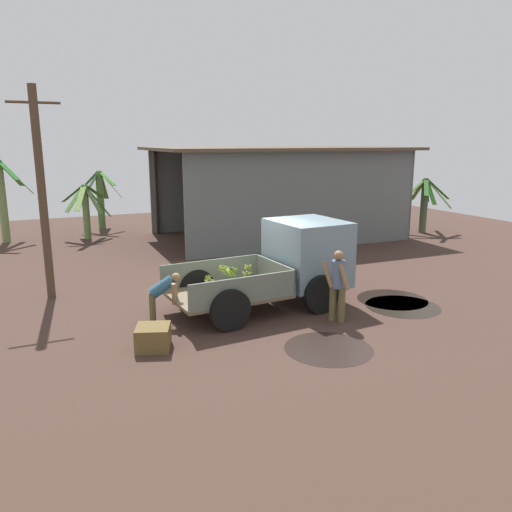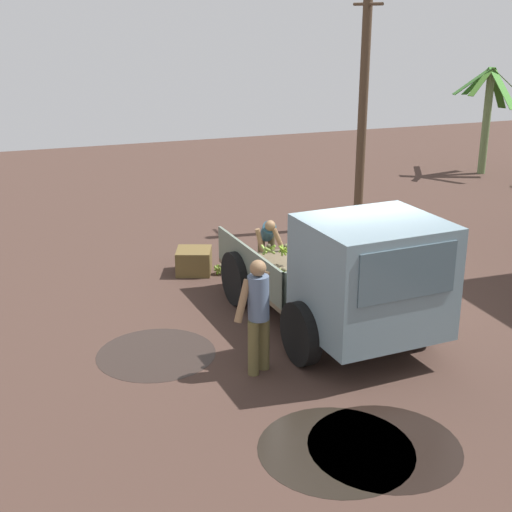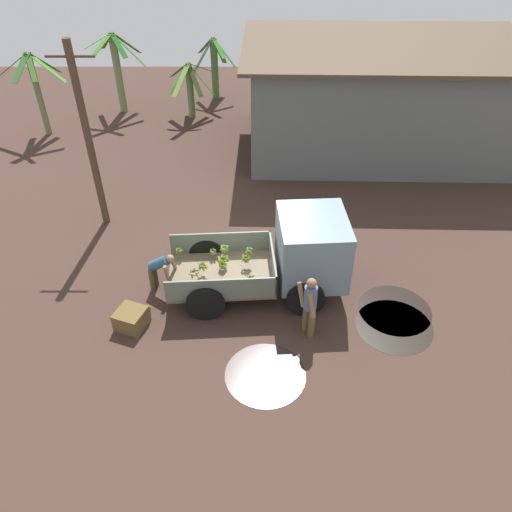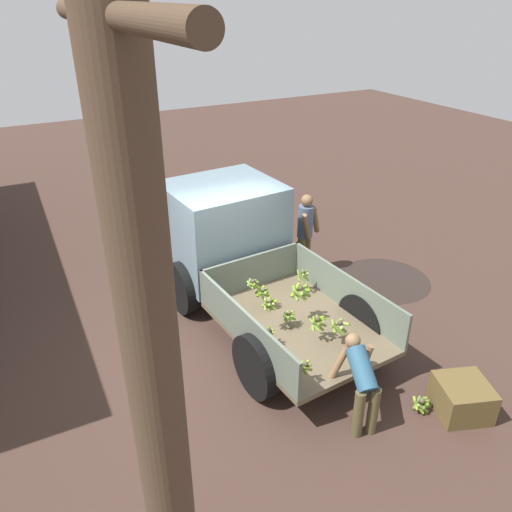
# 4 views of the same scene
# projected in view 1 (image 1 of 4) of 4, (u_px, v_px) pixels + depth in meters

# --- Properties ---
(ground) EXTENTS (36.00, 36.00, 0.00)m
(ground) POSITION_uv_depth(u_px,v_px,m) (252.00, 302.00, 13.25)
(ground) COLOR #422E26
(mud_patch_0) EXTENTS (1.83, 1.83, 0.01)m
(mud_patch_0) POSITION_uv_depth(u_px,v_px,m) (328.00, 348.00, 10.24)
(mud_patch_0) COLOR #2C221D
(mud_patch_0) RESTS_ON ground
(mud_patch_1) EXTENTS (1.90, 1.90, 0.01)m
(mud_patch_1) POSITION_uv_depth(u_px,v_px,m) (403.00, 306.00, 12.85)
(mud_patch_1) COLOR black
(mud_patch_1) RESTS_ON ground
(mud_patch_2) EXTENTS (1.87, 1.87, 0.01)m
(mud_patch_2) POSITION_uv_depth(u_px,v_px,m) (392.00, 299.00, 13.42)
(mud_patch_2) COLOR black
(mud_patch_2) RESTS_ON ground
(cargo_truck) EXTENTS (4.67, 2.47, 2.15)m
(cargo_truck) POSITION_uv_depth(u_px,v_px,m) (295.00, 260.00, 12.94)
(cargo_truck) COLOR brown
(cargo_truck) RESTS_ON ground
(warehouse_shed) EXTENTS (10.92, 7.01, 3.91)m
(warehouse_shed) POSITION_uv_depth(u_px,v_px,m) (288.00, 173.00, 21.95)
(warehouse_shed) COLOR slate
(warehouse_shed) RESTS_ON ground
(utility_pole) EXTENTS (1.28, 0.21, 5.56)m
(utility_pole) POSITION_uv_depth(u_px,v_px,m) (42.00, 193.00, 12.96)
(utility_pole) COLOR #4B3828
(utility_pole) RESTS_ON ground
(banana_palm_1) EXTENTS (2.05, 2.14, 2.80)m
(banana_palm_1) POSITION_uv_depth(u_px,v_px,m) (101.00, 199.00, 23.84)
(banana_palm_1) COLOR #4F733C
(banana_palm_1) RESTS_ON ground
(banana_palm_2) EXTENTS (2.00, 2.68, 2.36)m
(banana_palm_2) POSITION_uv_depth(u_px,v_px,m) (86.00, 209.00, 21.48)
(banana_palm_2) COLOR #658A4C
(banana_palm_2) RESTS_ON ground
(banana_palm_3) EXTENTS (2.65, 2.17, 2.53)m
(banana_palm_3) POSITION_uv_depth(u_px,v_px,m) (424.00, 203.00, 22.95)
(banana_palm_3) COLOR #4C5B3C
(banana_palm_3) RESTS_ON ground
(banana_palm_4) EXTENTS (2.48, 2.34, 3.43)m
(banana_palm_4) POSITION_uv_depth(u_px,v_px,m) (2.00, 199.00, 20.65)
(banana_palm_4) COLOR #72884F
(banana_palm_4) RESTS_ON ground
(person_foreground_visitor) EXTENTS (0.55, 0.69, 1.71)m
(person_foreground_visitor) POSITION_uv_depth(u_px,v_px,m) (338.00, 283.00, 11.58)
(person_foreground_visitor) COLOR brown
(person_foreground_visitor) RESTS_ON ground
(person_worker_loading) EXTENTS (0.76, 0.61, 1.20)m
(person_worker_loading) POSITION_uv_depth(u_px,v_px,m) (162.00, 294.00, 11.52)
(person_worker_loading) COLOR brown
(person_worker_loading) RESTS_ON ground
(person_bystander_near_shed) EXTENTS (0.45, 0.73, 1.63)m
(person_bystander_near_shed) POSITION_uv_depth(u_px,v_px,m) (191.00, 229.00, 18.85)
(person_bystander_near_shed) COLOR #342F19
(person_bystander_near_shed) RESTS_ON ground
(banana_bunch_on_ground_0) EXTENTS (0.21, 0.21, 0.16)m
(banana_bunch_on_ground_0) POSITION_uv_depth(u_px,v_px,m) (160.00, 344.00, 10.28)
(banana_bunch_on_ground_0) COLOR #453E2D
(banana_bunch_on_ground_0) RESTS_ON ground
(banana_bunch_on_ground_1) EXTENTS (0.26, 0.28, 0.21)m
(banana_bunch_on_ground_1) POSITION_uv_depth(u_px,v_px,m) (161.00, 333.00, 10.74)
(banana_bunch_on_ground_1) COLOR brown
(banana_bunch_on_ground_1) RESTS_ON ground
(wooden_crate_0) EXTENTS (0.87, 0.87, 0.48)m
(wooden_crate_0) POSITION_uv_depth(u_px,v_px,m) (153.00, 337.00, 10.19)
(wooden_crate_0) COLOR brown
(wooden_crate_0) RESTS_ON ground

